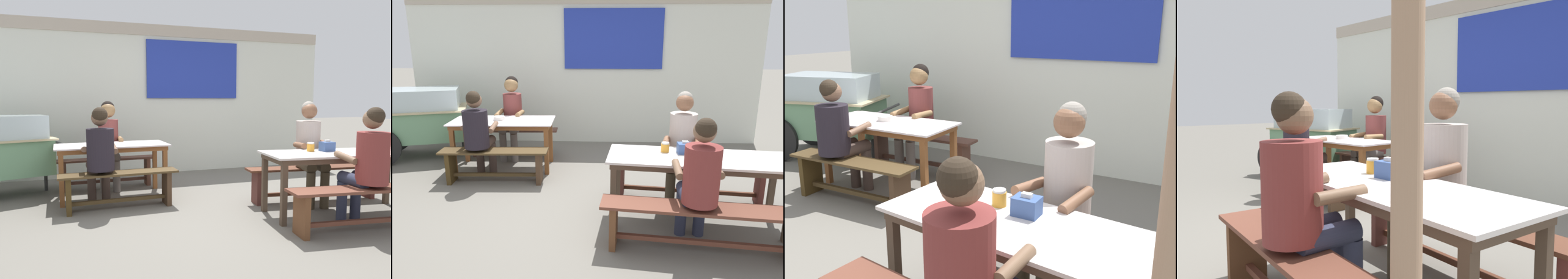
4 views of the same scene
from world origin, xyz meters
TOP-DOWN VIEW (x-y plane):
  - ground_plane at (0.00, 0.00)m, footprint 40.00×40.00m
  - backdrop_wall at (0.01, 2.75)m, footprint 6.38×0.23m
  - dining_table_far at (-1.14, 1.18)m, footprint 1.53×0.74m
  - dining_table_near at (1.33, -0.45)m, footprint 1.90×0.87m
  - bench_far_back at (-1.16, 1.78)m, footprint 1.50×0.30m
  - bench_far_front at (-1.12, 0.59)m, footprint 1.46×0.36m
  - bench_near_back at (1.40, 0.14)m, footprint 1.89×0.48m
  - bench_near_front at (1.26, -1.04)m, footprint 1.87×0.52m
  - food_cart at (-2.62, 1.69)m, footprint 1.88×1.28m
  - person_left_back_turned at (-1.34, 0.65)m, footprint 0.44×0.58m
  - person_right_near_table at (1.28, 0.09)m, footprint 0.48×0.58m
  - person_near_front at (1.22, -0.97)m, footprint 0.44×0.54m
  - person_center_facing at (-1.13, 1.71)m, footprint 0.42×0.53m
  - tissue_box at (1.22, -0.33)m, footprint 0.15×0.12m
  - condiment_jar at (1.02, -0.28)m, footprint 0.09×0.09m
  - soup_bowl at (-1.20, 1.21)m, footprint 0.16×0.16m
  - wooden_support_post at (2.06, -1.09)m, footprint 0.11×0.11m

SIDE VIEW (x-z plane):
  - ground_plane at x=0.00m, z-range 0.00..0.00m
  - bench_far_front at x=-1.12m, z-range 0.07..0.53m
  - bench_far_back at x=-1.16m, z-range 0.08..0.54m
  - bench_near_back at x=1.40m, z-range 0.08..0.54m
  - bench_near_front at x=1.26m, z-range 0.09..0.55m
  - dining_table_far at x=-1.14m, z-range 0.29..1.03m
  - dining_table_near at x=1.33m, z-range 0.29..1.03m
  - food_cart at x=-2.62m, z-range 0.11..1.24m
  - person_left_back_turned at x=-1.34m, z-range 0.09..1.35m
  - person_near_front at x=1.22m, z-range 0.08..1.36m
  - person_right_near_table at x=1.28m, z-range 0.08..1.41m
  - person_center_facing at x=-1.13m, z-range 0.10..1.43m
  - soup_bowl at x=-1.20m, z-range 0.74..0.79m
  - condiment_jar at x=1.02m, z-range 0.74..0.84m
  - tissue_box at x=1.22m, z-range 0.73..0.86m
  - wooden_support_post at x=2.06m, z-range 0.00..2.28m
  - backdrop_wall at x=0.01m, z-range 0.07..2.76m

